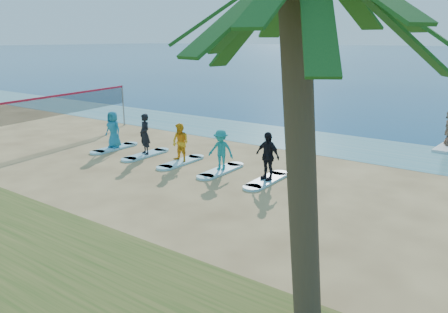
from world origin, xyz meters
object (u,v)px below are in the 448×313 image
Objects in this scene: boat_offshore_a at (311,67)px; student_3 at (221,150)px; paddleboard at (447,146)px; student_1 at (145,134)px; volleyball_net at (66,104)px; student_4 at (267,156)px; surfboard_1 at (146,155)px; surfboard_2 at (181,162)px; surfboard_0 at (115,148)px; student_0 at (113,129)px; surfboard_4 at (267,180)px; surfboard_3 at (221,171)px; student_2 at (180,143)px.

boat_offshore_a is 69.06m from student_3.
paddleboard is 1.60× the size of student_1.
student_4 is (12.26, 0.01, -0.89)m from volleyball_net.
surfboard_2 is (2.16, 0.00, 0.00)m from surfboard_1.
student_0 reaches higher than surfboard_0.
student_0 is at bearing 180.00° from surfboard_2.
student_4 is (27.60, -64.20, 1.01)m from boat_offshore_a.
paddleboard is at bearing 30.48° from volleyball_net.
volleyball_net is at bearing -79.86° from boat_offshore_a.
student_1 reaches higher than surfboard_1.
student_3 is at bearing 0.00° from surfboard_1.
boat_offshore_a reaches higher than paddleboard.
boat_offshore_a reaches higher than surfboard_4.
volleyball_net is at bearing -179.95° from surfboard_3.
volleyball_net reaches higher than student_1.
surfboard_2 is 1.00× the size of surfboard_3.
student_4 is at bearing -11.35° from student_3.
student_0 reaches higher than paddleboard.
student_3 is at bearing 19.54° from student_1.
volleyball_net is at bearing -169.67° from student_4.
student_0 is at bearing 180.00° from surfboard_3.
boat_offshore_a is 3.58× the size of surfboard_4.
surfboard_3 is at bearing -169.71° from student_4.
surfboard_4 is at bearing 0.00° from surfboard_0.
surfboard_3 is at bearing 19.54° from student_1.
student_4 reaches higher than boat_offshore_a.
volleyball_net is 4.09× the size of surfboard_4.
student_1 is 0.85× the size of surfboard_4.
student_1 reaches higher than surfboard_2.
student_0 is at bearing 0.00° from surfboard_0.
boat_offshore_a is 68.30m from student_2.
paddleboard reaches higher than surfboard_4.
student_3 is (0.00, 0.00, 0.87)m from surfboard_3.
surfboard_3 is (25.44, -64.20, 0.04)m from boat_offshore_a.
student_2 is at bearing 0.00° from surfboard_1.
student_1 is at bearing -75.09° from boat_offshore_a.
surfboard_1 is 0.98m from student_1.
student_2 is at bearing -73.37° from boat_offshore_a.
surfboard_0 is 1.00× the size of surfboard_3.
student_3 is (6.49, 0.00, -0.06)m from student_0.
surfboard_3 is 1.00× the size of surfboard_4.
student_4 reaches higher than paddleboard.
student_3 reaches higher than surfboard_1.
surfboard_0 is at bearing -178.99° from student_2.
surfboard_0 is at bearing 168.65° from student_3.
surfboard_2 is at bearing 168.65° from student_3.
student_3 is at bearing -169.71° from student_4.
boat_offshore_a is 4.75× the size of student_3.
student_2 is (4.33, 0.00, -0.06)m from student_0.
student_2 is (4.33, 0.00, 0.88)m from surfboard_0.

